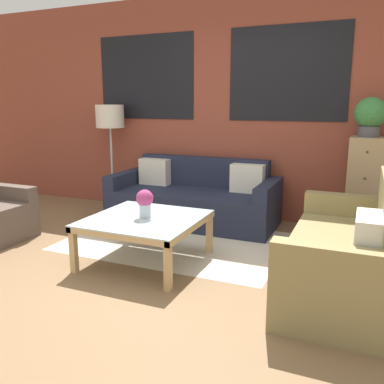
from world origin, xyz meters
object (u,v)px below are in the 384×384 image
(settee_vintage, at_px, (349,255))
(potted_plant, at_px, (370,115))
(floor_lamp, at_px, (110,120))
(coffee_table, at_px, (145,223))
(flower_vase, at_px, (145,202))
(drawer_cabinet, at_px, (364,188))
(couch_dark, at_px, (194,200))

(settee_vintage, relative_size, potted_plant, 4.02)
(floor_lamp, bearing_deg, potted_plant, 0.73)
(settee_vintage, relative_size, floor_lamp, 1.17)
(coffee_table, distance_m, potted_plant, 2.63)
(settee_vintage, distance_m, flower_vase, 1.78)
(potted_plant, relative_size, flower_vase, 1.60)
(settee_vintage, distance_m, floor_lamp, 3.64)
(settee_vintage, relative_size, coffee_table, 1.69)
(coffee_table, xyz_separation_m, drawer_cabinet, (1.83, 1.63, 0.18))
(coffee_table, bearing_deg, floor_lamp, 131.91)
(drawer_cabinet, bearing_deg, flower_vase, -138.20)
(drawer_cabinet, xyz_separation_m, flower_vase, (-1.83, -1.63, 0.03))
(drawer_cabinet, relative_size, potted_plant, 2.64)
(settee_vintage, bearing_deg, floor_lamp, 154.58)
(settee_vintage, relative_size, flower_vase, 6.43)
(couch_dark, xyz_separation_m, coffee_table, (0.11, -1.42, 0.10))
(couch_dark, bearing_deg, flower_vase, -85.56)
(couch_dark, relative_size, potted_plant, 4.89)
(coffee_table, bearing_deg, flower_vase, -53.47)
(coffee_table, distance_m, flower_vase, 0.21)
(couch_dark, relative_size, floor_lamp, 1.42)
(couch_dark, relative_size, drawer_cabinet, 1.85)
(couch_dark, height_order, floor_lamp, floor_lamp)
(floor_lamp, xyz_separation_m, flower_vase, (1.43, -1.59, -0.65))
(couch_dark, distance_m, settee_vintage, 2.30)
(drawer_cabinet, distance_m, flower_vase, 2.45)
(floor_lamp, height_order, flower_vase, floor_lamp)
(floor_lamp, xyz_separation_m, potted_plant, (3.25, 0.04, 0.10))
(floor_lamp, bearing_deg, settee_vintage, -25.42)
(coffee_table, xyz_separation_m, flower_vase, (0.00, -0.01, 0.21))
(couch_dark, bearing_deg, settee_vintage, -35.77)
(settee_vintage, bearing_deg, potted_plant, 87.53)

